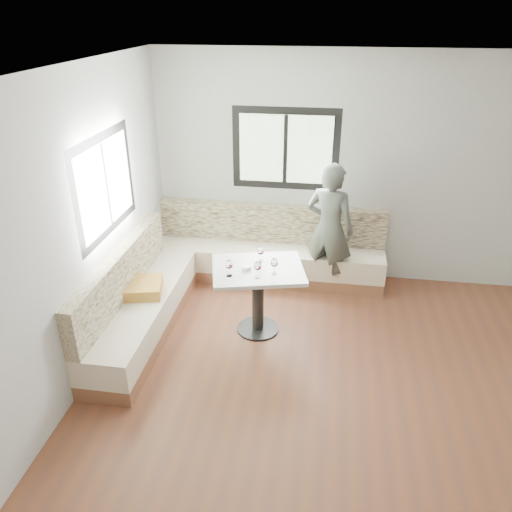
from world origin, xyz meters
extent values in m
cube|color=brown|center=(0.00, 0.00, 0.00)|extent=(5.00, 5.00, 0.01)
cube|color=white|center=(0.00, 0.00, 2.80)|extent=(5.00, 5.00, 0.01)
cube|color=#B7B7B2|center=(0.00, 2.50, 1.40)|extent=(5.00, 0.01, 2.80)
cube|color=#B7B7B2|center=(-2.50, 0.00, 1.40)|extent=(0.01, 5.00, 2.80)
cube|color=black|center=(-0.90, 2.49, 1.65)|extent=(1.30, 0.02, 1.00)
cube|color=black|center=(-2.49, 0.90, 1.65)|extent=(0.02, 1.30, 1.00)
cube|color=brown|center=(-1.05, 2.23, 0.08)|extent=(2.90, 0.55, 0.16)
cube|color=beige|center=(-1.05, 2.23, 0.30)|extent=(2.90, 0.55, 0.29)
cube|color=beige|center=(-1.05, 2.43, 0.70)|extent=(2.90, 0.14, 0.50)
cube|color=brown|center=(-2.23, 0.82, 0.08)|extent=(0.55, 2.25, 0.16)
cube|color=beige|center=(-2.23, 0.82, 0.30)|extent=(0.55, 2.25, 0.29)
cube|color=beige|center=(-2.43, 0.82, 0.70)|extent=(0.14, 2.25, 0.50)
cube|color=#A98B3A|center=(-2.25, 0.91, 0.51)|extent=(0.50, 0.50, 0.12)
cylinder|color=black|center=(-1.02, 1.06, 0.01)|extent=(0.46, 0.46, 0.02)
cylinder|color=black|center=(-1.02, 1.06, 0.36)|extent=(0.12, 0.12, 0.73)
cube|color=silver|center=(-1.02, 1.06, 0.75)|extent=(1.09, 0.93, 0.04)
imported|color=#495048|center=(-0.31, 2.09, 0.81)|extent=(0.70, 0.58, 1.63)
cylinder|color=white|center=(-1.13, 1.02, 0.79)|extent=(0.09, 0.09, 0.04)
sphere|color=black|center=(-1.12, 1.03, 0.80)|extent=(0.02, 0.02, 0.02)
sphere|color=black|center=(-1.14, 1.03, 0.80)|extent=(0.02, 0.02, 0.02)
sphere|color=black|center=(-1.13, 1.01, 0.80)|extent=(0.02, 0.02, 0.02)
cylinder|color=white|center=(-1.28, 0.85, 0.77)|extent=(0.06, 0.06, 0.01)
cylinder|color=white|center=(-1.28, 0.85, 0.81)|extent=(0.01, 0.01, 0.08)
ellipsoid|color=white|center=(-1.28, 0.85, 0.90)|extent=(0.08, 0.08, 0.10)
cylinder|color=#43040D|center=(-1.28, 0.85, 0.88)|extent=(0.05, 0.05, 0.02)
cylinder|color=white|center=(-0.99, 0.87, 0.77)|extent=(0.06, 0.06, 0.01)
cylinder|color=white|center=(-0.99, 0.87, 0.81)|extent=(0.01, 0.01, 0.08)
ellipsoid|color=white|center=(-0.99, 0.87, 0.90)|extent=(0.08, 0.08, 0.10)
cylinder|color=#43040D|center=(-0.99, 0.87, 0.88)|extent=(0.05, 0.05, 0.02)
cylinder|color=white|center=(-0.84, 0.96, 0.77)|extent=(0.06, 0.06, 0.01)
cylinder|color=white|center=(-0.84, 0.96, 0.81)|extent=(0.01, 0.01, 0.08)
ellipsoid|color=white|center=(-0.84, 0.96, 0.90)|extent=(0.08, 0.08, 0.10)
cylinder|color=#43040D|center=(-0.84, 0.96, 0.88)|extent=(0.05, 0.05, 0.02)
cylinder|color=white|center=(-1.01, 1.21, 0.77)|extent=(0.06, 0.06, 0.01)
cylinder|color=white|center=(-1.01, 1.21, 0.81)|extent=(0.01, 0.01, 0.08)
ellipsoid|color=white|center=(-1.01, 1.21, 0.90)|extent=(0.08, 0.08, 0.10)
cylinder|color=#43040D|center=(-1.01, 1.21, 0.88)|extent=(0.05, 0.05, 0.02)
camera|label=1|loc=(-0.34, -3.44, 3.22)|focal=35.00mm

